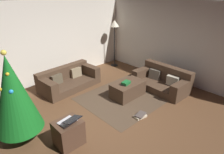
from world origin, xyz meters
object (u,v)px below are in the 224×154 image
object	(u,v)px
gift_box	(126,83)
book_stack	(140,116)
corner_lamp	(115,27)
tv_remote	(123,85)
side_table	(69,133)
christmas_tree	(14,94)
ottoman	(128,89)
laptop	(69,121)
couch_right	(163,80)
couch_left	(68,80)

from	to	relation	value
gift_box	book_stack	world-z (taller)	gift_box
corner_lamp	gift_box	bearing A→B (deg)	-126.92
tv_remote	side_table	bearing A→B (deg)	173.40
gift_box	christmas_tree	distance (m)	2.86
ottoman	book_stack	bearing A→B (deg)	-120.44
ottoman	side_table	size ratio (longest dim) A/B	1.87
christmas_tree	laptop	size ratio (longest dim) A/B	4.38
laptop	christmas_tree	bearing A→B (deg)	125.04
couch_right	corner_lamp	size ratio (longest dim) A/B	0.93
gift_box	tv_remote	bearing A→B (deg)	-178.18
ottoman	book_stack	distance (m)	1.08
ottoman	christmas_tree	distance (m)	3.03
tv_remote	gift_box	bearing A→B (deg)	-17.74
couch_left	book_stack	xyz separation A→B (m)	(0.40, -2.63, -0.21)
couch_right	gift_box	xyz separation A→B (m)	(-1.27, 0.39, 0.21)
christmas_tree	book_stack	bearing A→B (deg)	-27.91
couch_left	ottoman	size ratio (longest dim) A/B	1.92
side_table	corner_lamp	size ratio (longest dim) A/B	0.29
couch_left	couch_right	bearing A→B (deg)	130.15
book_stack	couch_left	bearing A→B (deg)	98.57
tv_remote	couch_left	bearing A→B (deg)	92.30
gift_box	side_table	xyz separation A→B (m)	(-2.17, -0.47, -0.21)
christmas_tree	ottoman	bearing A→B (deg)	-6.43
gift_box	tv_remote	world-z (taller)	gift_box
christmas_tree	side_table	world-z (taller)	christmas_tree
ottoman	corner_lamp	bearing A→B (deg)	54.75
couch_left	tv_remote	world-z (taller)	couch_left
couch_right	ottoman	distance (m)	1.23
ottoman	book_stack	xyz separation A→B (m)	(-0.54, -0.92, -0.17)
laptop	corner_lamp	world-z (taller)	corner_lamp
christmas_tree	laptop	xyz separation A→B (m)	(0.62, -0.89, -0.45)
couch_right	laptop	xyz separation A→B (m)	(-3.43, -0.15, 0.32)
christmas_tree	book_stack	distance (m)	2.84
couch_left	gift_box	xyz separation A→B (m)	(0.82, -1.73, 0.22)
couch_right	book_stack	world-z (taller)	couch_right
couch_left	tv_remote	xyz separation A→B (m)	(0.70, -1.74, 0.19)
couch_right	side_table	size ratio (longest dim) A/B	3.18
ottoman	laptop	size ratio (longest dim) A/B	2.27
book_stack	couch_right	bearing A→B (deg)	16.67
couch_left	ottoman	world-z (taller)	couch_left
laptop	book_stack	xyz separation A→B (m)	(1.73, -0.36, -0.55)
christmas_tree	tv_remote	bearing A→B (deg)	-7.66
corner_lamp	couch_left	bearing A→B (deg)	-171.16
couch_right	side_table	distance (m)	3.44
tv_remote	book_stack	distance (m)	1.02
christmas_tree	corner_lamp	bearing A→B (deg)	21.90
laptop	corner_lamp	bearing A→B (deg)	35.18
couch_left	side_table	size ratio (longest dim) A/B	3.59
couch_right	ottoman	xyz separation A→B (m)	(-1.16, 0.41, -0.05)
couch_left	couch_right	size ratio (longest dim) A/B	1.13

